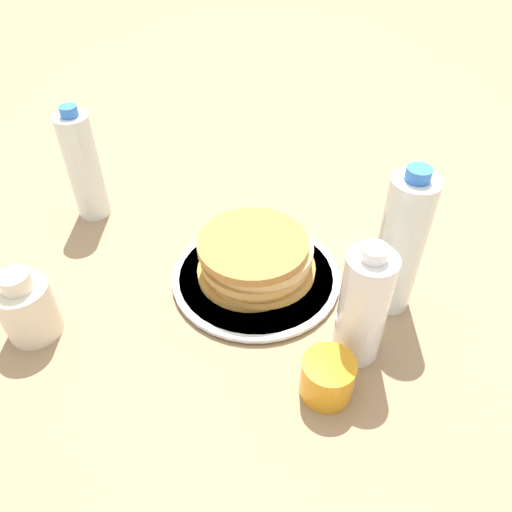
{
  "coord_description": "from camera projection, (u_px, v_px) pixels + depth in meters",
  "views": [
    {
      "loc": [
        0.55,
        -0.27,
        0.6
      ],
      "look_at": [
        0.02,
        0.02,
        0.05
      ],
      "focal_mm": 35.0,
      "sensor_mm": 36.0,
      "label": 1
    }
  ],
  "objects": [
    {
      "name": "pancake_stack",
      "position": [
        256.0,
        258.0,
        0.82
      ],
      "size": [
        0.19,
        0.19,
        0.08
      ],
      "color": "gold",
      "rests_on": "plate"
    },
    {
      "name": "plate",
      "position": [
        256.0,
        276.0,
        0.85
      ],
      "size": [
        0.28,
        0.28,
        0.01
      ],
      "color": "silver",
      "rests_on": "ground_plane"
    },
    {
      "name": "water_bottle_mid",
      "position": [
        363.0,
        306.0,
        0.68
      ],
      "size": [
        0.07,
        0.07,
        0.2
      ],
      "color": "white",
      "rests_on": "ground_plane"
    },
    {
      "name": "juice_glass",
      "position": [
        328.0,
        378.0,
        0.67
      ],
      "size": [
        0.07,
        0.07,
        0.06
      ],
      "color": "orange",
      "rests_on": "ground_plane"
    },
    {
      "name": "cream_jug",
      "position": [
        27.0,
        308.0,
        0.74
      ],
      "size": [
        0.08,
        0.08,
        0.12
      ],
      "color": "beige",
      "rests_on": "ground_plane"
    },
    {
      "name": "ground_plane",
      "position": [
        243.0,
        276.0,
        0.86
      ],
      "size": [
        4.0,
        4.0,
        0.0
      ],
      "primitive_type": "plane",
      "color": "#9E7F5B"
    },
    {
      "name": "water_bottle_near",
      "position": [
        84.0,
        167.0,
        0.92
      ],
      "size": [
        0.06,
        0.06,
        0.22
      ],
      "color": "silver",
      "rests_on": "ground_plane"
    },
    {
      "name": "water_bottle_far",
      "position": [
        400.0,
        245.0,
        0.74
      ],
      "size": [
        0.07,
        0.07,
        0.25
      ],
      "color": "silver",
      "rests_on": "ground_plane"
    }
  ]
}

